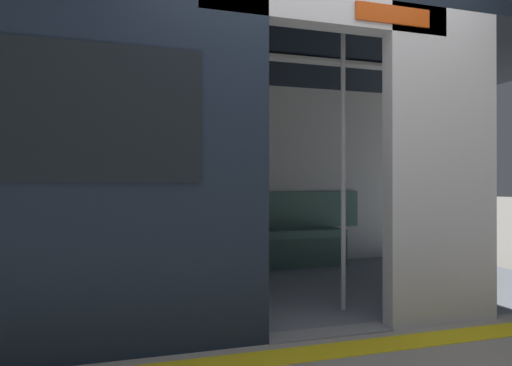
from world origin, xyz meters
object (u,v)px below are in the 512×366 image
(bench_seat, at_px, (232,241))
(book, at_px, (247,230))
(handbag, at_px, (176,225))
(train_car, at_px, (259,122))
(person_seated, at_px, (222,212))
(grab_pole_door, at_px, (251,168))
(grab_pole_far, at_px, (343,169))

(bench_seat, relative_size, book, 12.60)
(bench_seat, bearing_deg, handbag, -2.85)
(train_car, height_order, handbag, train_car)
(handbag, bearing_deg, book, 179.85)
(person_seated, relative_size, book, 5.28)
(bench_seat, bearing_deg, grab_pole_door, 79.15)
(handbag, distance_m, book, 0.82)
(bench_seat, distance_m, person_seated, 0.35)
(person_seated, height_order, grab_pole_far, grab_pole_far)
(handbag, relative_size, grab_pole_far, 0.12)
(person_seated, bearing_deg, grab_pole_far, 104.96)
(person_seated, bearing_deg, handbag, -9.65)
(train_car, relative_size, grab_pole_door, 2.94)
(handbag, bearing_deg, train_car, 116.11)
(bench_seat, xyz_separation_m, grab_pole_far, (-0.37, 1.94, 0.75))
(train_car, bearing_deg, grab_pole_far, 118.07)
(grab_pole_door, relative_size, grab_pole_far, 1.00)
(person_seated, bearing_deg, bench_seat, -157.61)
(handbag, xyz_separation_m, grab_pole_door, (-0.25, 1.99, 0.57))
(bench_seat, relative_size, person_seated, 2.38)
(book, bearing_deg, grab_pole_far, 124.09)
(book, height_order, grab_pole_door, grab_pole_door)
(train_car, height_order, bench_seat, train_car)
(grab_pole_far, bearing_deg, book, -84.83)
(grab_pole_far, bearing_deg, bench_seat, -79.06)
(train_car, relative_size, grab_pole_far, 2.94)
(train_car, relative_size, person_seated, 5.50)
(handbag, bearing_deg, grab_pole_far, 116.91)
(bench_seat, distance_m, grab_pole_door, 2.13)
(train_car, xyz_separation_m, book, (-0.25, -1.17, -1.09))
(book, bearing_deg, person_seated, 43.08)
(bench_seat, relative_size, grab_pole_far, 1.27)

